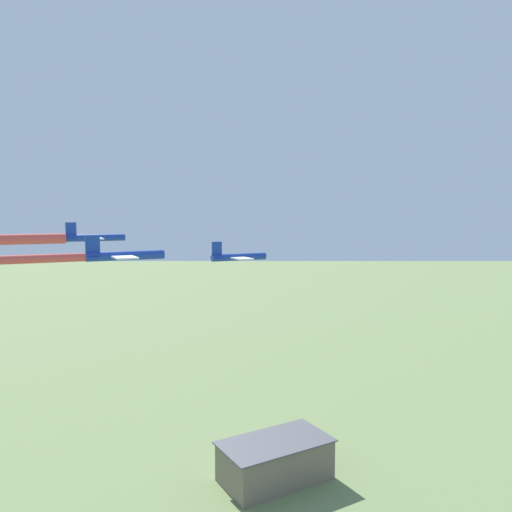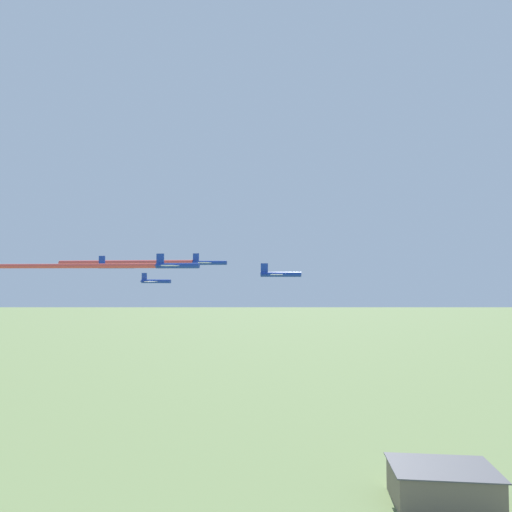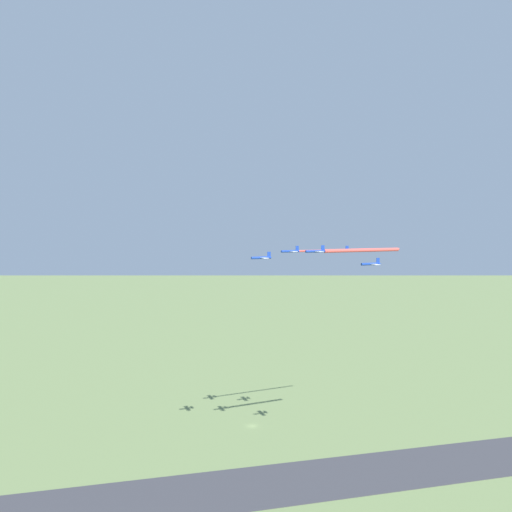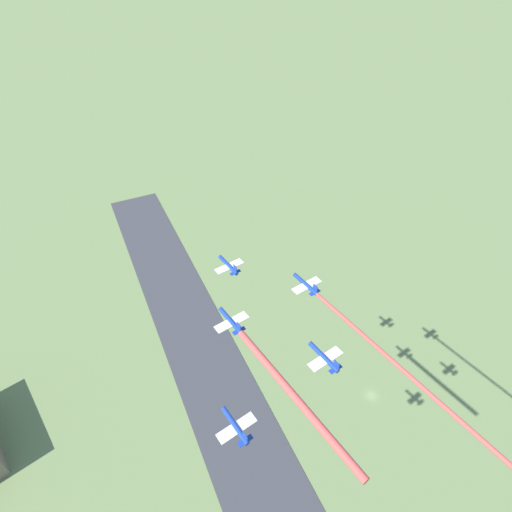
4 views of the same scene
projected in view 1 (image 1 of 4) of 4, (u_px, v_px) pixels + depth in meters
name	position (u px, v px, depth m)	size (l,w,h in m)	color
hangar	(275.00, 460.00, 176.10)	(39.13, 21.51, 14.24)	#726656
jet_0	(237.00, 257.00, 67.80)	(7.95, 7.52, 2.66)	#19389E
jet_1	(94.00, 238.00, 69.15)	(7.95, 7.52, 2.66)	#19389E
jet_2	(123.00, 255.00, 51.03)	(7.95, 7.52, 2.66)	#19389E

